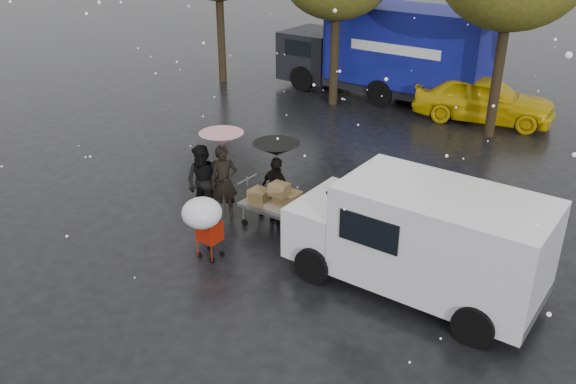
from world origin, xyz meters
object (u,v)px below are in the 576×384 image
Objects in this scene: vendor_cart at (275,201)px; white_van at (422,238)px; person_black at (277,191)px; blue_truck at (389,52)px; person_pink at (224,182)px; shopping_cart at (203,216)px; yellow_taxi at (484,99)px.

white_van reaches higher than vendor_cart.
blue_truck is at bearing -63.01° from person_black.
person_pink is 1.41m from vendor_cart.
blue_truck is at bearing 100.73° from shopping_cart.
shopping_cart is (-0.21, -2.27, 0.24)m from person_black.
shopping_cart is 13.26m from blue_truck.
blue_truck is (-2.67, 10.74, 0.93)m from person_black.
white_van is at bearing -178.11° from yellow_taxi.
yellow_taxi is (1.36, 10.15, -0.03)m from person_black.
white_van reaches higher than shopping_cart.
white_van is (3.91, -0.63, 0.33)m from person_black.
person_pink is 0.38× the size of yellow_taxi.
yellow_taxi is at bearing 103.28° from white_van.
yellow_taxi is (-2.54, 10.78, -0.36)m from white_van.
yellow_taxi is at bearing -8.28° from blue_truck.
person_pink is at bearing 154.98° from yellow_taxi.
person_black is 1.13× the size of shopping_cart.
blue_truck is (-2.46, 13.01, 0.69)m from shopping_cart.
person_pink is at bearing 119.35° from shopping_cart.
yellow_taxi is (1.19, 10.44, 0.07)m from vendor_cart.
person_black reaches higher than vendor_cart.
blue_truck is (-1.46, 11.22, 0.85)m from person_pink.
yellow_taxi is at bearing 33.84° from person_pink.
person_pink is 10.94m from yellow_taxi.
person_pink reaches higher than person_black.
vendor_cart is at bearing 79.01° from shopping_cart.
white_van is (5.12, -0.15, 0.26)m from person_pink.
vendor_cart is at bearing -34.59° from person_pink.
vendor_cart is 11.43m from blue_truck.
person_black is at bearing 160.97° from yellow_taxi.
vendor_cart is (1.39, 0.19, -0.18)m from person_pink.
shopping_cart is at bearing 161.40° from yellow_taxi.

